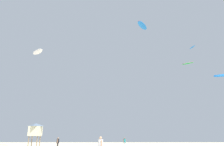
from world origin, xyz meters
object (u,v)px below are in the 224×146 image
(person_left, at_px, (124,142))
(person_foreground, at_px, (100,146))
(person_midground, at_px, (57,142))
(kite_aloft_0, at_px, (187,63))
(kite_aloft_6, at_px, (192,47))
(kite_aloft_3, at_px, (37,52))
(lifeguard_tower, at_px, (35,129))
(kite_aloft_1, at_px, (223,75))
(kite_aloft_2, at_px, (142,26))

(person_left, bearing_deg, person_foreground, 158.80)
(person_midground, bearing_deg, kite_aloft_0, 43.54)
(person_foreground, relative_size, person_left, 1.08)
(person_left, xyz_separation_m, kite_aloft_6, (16.14, 4.98, 20.31))
(kite_aloft_3, bearing_deg, person_foreground, -55.90)
(lifeguard_tower, xyz_separation_m, kite_aloft_1, (34.55, -3.25, 9.44))
(person_midground, relative_size, kite_aloft_3, 0.48)
(kite_aloft_2, xyz_separation_m, kite_aloft_6, (11.37, 1.12, -4.94))
(lifeguard_tower, distance_m, kite_aloft_6, 37.36)
(kite_aloft_0, bearing_deg, kite_aloft_6, -102.55)
(person_foreground, height_order, kite_aloft_1, kite_aloft_1)
(person_foreground, relative_size, kite_aloft_6, 0.84)
(person_foreground, distance_m, kite_aloft_0, 44.19)
(lifeguard_tower, xyz_separation_m, kite_aloft_2, (21.06, 2.45, 23.15))
(kite_aloft_3, bearing_deg, kite_aloft_6, 5.93)
(kite_aloft_3, height_order, kite_aloft_6, kite_aloft_6)
(kite_aloft_1, bearing_deg, person_left, 174.24)
(person_left, bearing_deg, kite_aloft_3, 72.92)
(person_foreground, distance_m, kite_aloft_2, 35.57)
(kite_aloft_2, relative_size, kite_aloft_6, 1.97)
(person_foreground, distance_m, kite_aloft_1, 30.30)
(kite_aloft_0, relative_size, kite_aloft_6, 1.43)
(lifeguard_tower, relative_size, kite_aloft_1, 1.17)
(kite_aloft_1, height_order, kite_aloft_3, kite_aloft_3)
(person_foreground, distance_m, lifeguard_tower, 25.20)
(kite_aloft_3, xyz_separation_m, kite_aloft_6, (33.80, 3.51, 2.69))
(person_foreground, relative_size, kite_aloft_0, 0.58)
(lifeguard_tower, distance_m, kite_aloft_2, 31.39)
(person_midground, xyz_separation_m, person_left, (10.20, 5.69, -0.02))
(person_midground, relative_size, kite_aloft_6, 0.78)
(person_midground, xyz_separation_m, kite_aloft_0, (28.25, 19.25, 19.51))
(person_left, height_order, lifeguard_tower, lifeguard_tower)
(person_foreground, distance_m, kite_aloft_3, 31.30)
(kite_aloft_0, distance_m, kite_aloft_3, 37.75)
(person_left, bearing_deg, kite_aloft_6, -85.16)
(kite_aloft_2, bearing_deg, person_left, -141.01)
(person_foreground, height_order, person_left, person_foreground)
(kite_aloft_0, height_order, kite_aloft_6, kite_aloft_6)
(person_left, height_order, kite_aloft_1, kite_aloft_1)
(person_left, distance_m, kite_aloft_3, 24.99)
(lifeguard_tower, relative_size, kite_aloft_2, 1.00)
(person_foreground, xyz_separation_m, kite_aloft_3, (-14.53, 21.46, 17.55))
(person_midground, relative_size, person_left, 1.02)
(lifeguard_tower, bearing_deg, kite_aloft_0, 19.49)
(kite_aloft_2, bearing_deg, lifeguard_tower, -173.36)
(person_midground, bearing_deg, lifeguard_tower, 139.88)
(lifeguard_tower, bearing_deg, kite_aloft_1, -5.38)
(person_midground, bearing_deg, person_left, 38.41)
(person_foreground, distance_m, person_left, 20.23)
(person_left, height_order, kite_aloft_2, kite_aloft_2)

